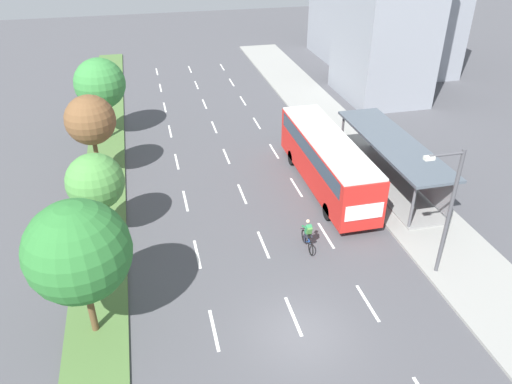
{
  "coord_description": "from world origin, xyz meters",
  "views": [
    {
      "loc": [
        -5.25,
        -13.92,
        15.66
      ],
      "look_at": [
        0.42,
        9.78,
        1.2
      ],
      "focal_mm": 34.68,
      "sensor_mm": 36.0,
      "label": 1
    }
  ],
  "objects_px": {
    "median_tree_nearest": "(78,252)",
    "median_tree_second": "(95,182)",
    "bus_shelter": "(395,158)",
    "streetlight": "(448,206)",
    "median_tree_fourth": "(100,84)",
    "median_tree_third": "(90,120)",
    "cyclist": "(308,236)",
    "bus": "(327,158)"
  },
  "relations": [
    {
      "from": "median_tree_nearest",
      "to": "bus_shelter",
      "type": "bearing_deg",
      "value": 25.73
    },
    {
      "from": "median_tree_nearest",
      "to": "median_tree_second",
      "type": "relative_size",
      "value": 1.26
    },
    {
      "from": "cyclist",
      "to": "streetlight",
      "type": "bearing_deg",
      "value": -32.35
    },
    {
      "from": "median_tree_second",
      "to": "streetlight",
      "type": "relative_size",
      "value": 0.75
    },
    {
      "from": "bus_shelter",
      "to": "median_tree_nearest",
      "type": "xyz_separation_m",
      "value": [
        -17.86,
        -8.61,
        2.32
      ]
    },
    {
      "from": "median_tree_nearest",
      "to": "streetlight",
      "type": "height_order",
      "value": "streetlight"
    },
    {
      "from": "cyclist",
      "to": "median_tree_fourth",
      "type": "height_order",
      "value": "median_tree_fourth"
    },
    {
      "from": "bus",
      "to": "median_tree_third",
      "type": "height_order",
      "value": "median_tree_third"
    },
    {
      "from": "bus_shelter",
      "to": "median_tree_nearest",
      "type": "distance_m",
      "value": 19.97
    },
    {
      "from": "bus_shelter",
      "to": "median_tree_second",
      "type": "height_order",
      "value": "median_tree_second"
    },
    {
      "from": "bus",
      "to": "median_tree_second",
      "type": "height_order",
      "value": "median_tree_second"
    },
    {
      "from": "bus",
      "to": "median_tree_fourth",
      "type": "height_order",
      "value": "median_tree_fourth"
    },
    {
      "from": "median_tree_third",
      "to": "median_tree_nearest",
      "type": "bearing_deg",
      "value": -89.23
    },
    {
      "from": "bus",
      "to": "streetlight",
      "type": "height_order",
      "value": "streetlight"
    },
    {
      "from": "bus_shelter",
      "to": "median_tree_nearest",
      "type": "bearing_deg",
      "value": -154.27
    },
    {
      "from": "bus_shelter",
      "to": "median_tree_second",
      "type": "relative_size",
      "value": 2.22
    },
    {
      "from": "median_tree_nearest",
      "to": "median_tree_third",
      "type": "bearing_deg",
      "value": 90.77
    },
    {
      "from": "median_tree_third",
      "to": "cyclist",
      "type": "bearing_deg",
      "value": -43.0
    },
    {
      "from": "cyclist",
      "to": "median_tree_fourth",
      "type": "relative_size",
      "value": 0.3
    },
    {
      "from": "bus_shelter",
      "to": "streetlight",
      "type": "distance_m",
      "value": 9.02
    },
    {
      "from": "cyclist",
      "to": "median_tree_nearest",
      "type": "xyz_separation_m",
      "value": [
        -10.48,
        -3.41,
        3.4
      ]
    },
    {
      "from": "streetlight",
      "to": "median_tree_second",
      "type": "bearing_deg",
      "value": 156.92
    },
    {
      "from": "median_tree_third",
      "to": "streetlight",
      "type": "bearing_deg",
      "value": -39.81
    },
    {
      "from": "median_tree_third",
      "to": "streetlight",
      "type": "distance_m",
      "value": 20.75
    },
    {
      "from": "median_tree_second",
      "to": "streetlight",
      "type": "xyz_separation_m",
      "value": [
        15.5,
        -6.6,
        0.39
      ]
    },
    {
      "from": "median_tree_second",
      "to": "streetlight",
      "type": "bearing_deg",
      "value": -23.08
    },
    {
      "from": "cyclist",
      "to": "median_tree_nearest",
      "type": "height_order",
      "value": "median_tree_nearest"
    },
    {
      "from": "median_tree_nearest",
      "to": "median_tree_fourth",
      "type": "relative_size",
      "value": 1.02
    },
    {
      "from": "median_tree_fourth",
      "to": "bus_shelter",
      "type": "bearing_deg",
      "value": -32.86
    },
    {
      "from": "cyclist",
      "to": "median_tree_fourth",
      "type": "bearing_deg",
      "value": 121.79
    },
    {
      "from": "median_tree_third",
      "to": "streetlight",
      "type": "relative_size",
      "value": 0.86
    },
    {
      "from": "bus_shelter",
      "to": "bus",
      "type": "relative_size",
      "value": 0.96
    },
    {
      "from": "median_tree_nearest",
      "to": "median_tree_fourth",
      "type": "height_order",
      "value": "median_tree_nearest"
    },
    {
      "from": "cyclist",
      "to": "median_tree_second",
      "type": "bearing_deg",
      "value": 162.29
    },
    {
      "from": "median_tree_third",
      "to": "median_tree_fourth",
      "type": "bearing_deg",
      "value": 86.88
    },
    {
      "from": "bus_shelter",
      "to": "cyclist",
      "type": "relative_size",
      "value": 5.93
    },
    {
      "from": "bus_shelter",
      "to": "streetlight",
      "type": "xyz_separation_m",
      "value": [
        -2.11,
        -8.54,
        2.02
      ]
    },
    {
      "from": "median_tree_nearest",
      "to": "median_tree_third",
      "type": "distance_m",
      "value": 13.35
    },
    {
      "from": "median_tree_nearest",
      "to": "median_tree_second",
      "type": "distance_m",
      "value": 6.72
    },
    {
      "from": "bus_shelter",
      "to": "streetlight",
      "type": "relative_size",
      "value": 1.66
    },
    {
      "from": "bus_shelter",
      "to": "median_tree_second",
      "type": "xyz_separation_m",
      "value": [
        -17.61,
        -1.93,
        1.63
      ]
    },
    {
      "from": "bus",
      "to": "median_tree_fourth",
      "type": "relative_size",
      "value": 1.89
    }
  ]
}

